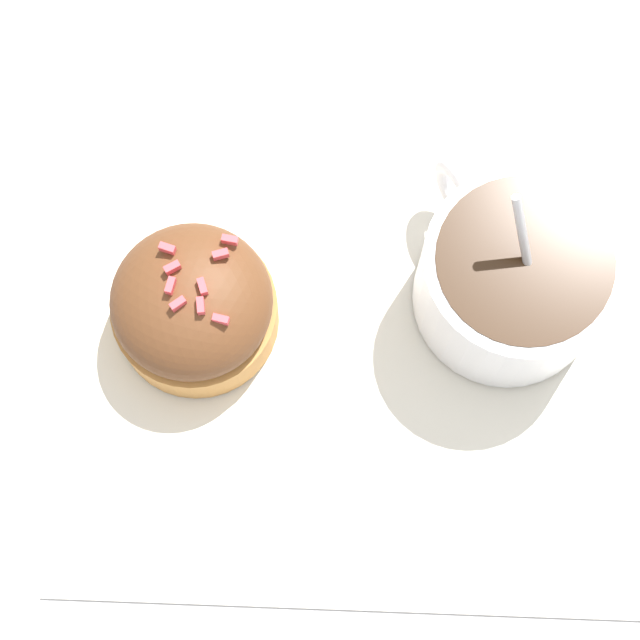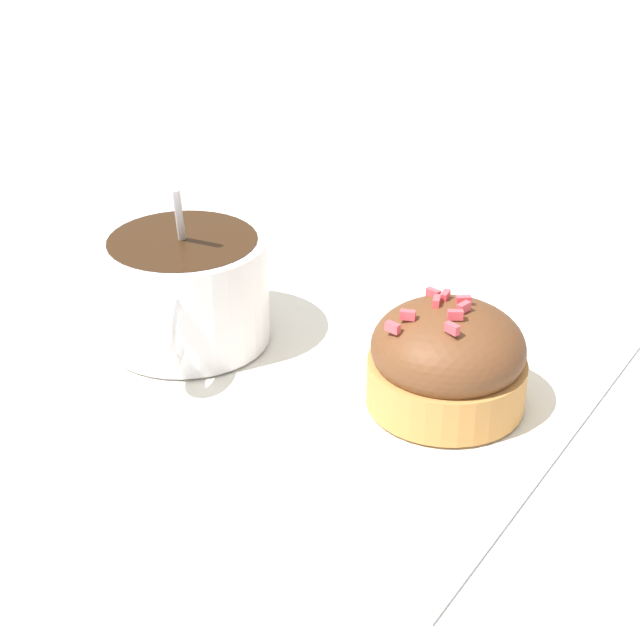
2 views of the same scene
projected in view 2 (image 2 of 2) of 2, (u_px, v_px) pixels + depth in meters
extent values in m
plane|color=#B2B2B7|center=(317.00, 368.00, 0.55)|extent=(3.00, 3.00, 0.00)
cube|color=white|center=(317.00, 365.00, 0.55)|extent=(0.27, 0.27, 0.00)
cylinder|color=white|center=(186.00, 290.00, 0.56)|extent=(0.09, 0.09, 0.06)
cylinder|color=#331E0F|center=(183.00, 249.00, 0.55)|extent=(0.08, 0.08, 0.01)
torus|color=white|center=(171.00, 333.00, 0.52)|extent=(0.03, 0.04, 0.04)
ellipsoid|color=silver|center=(187.00, 344.00, 0.55)|extent=(0.03, 0.03, 0.01)
cylinder|color=silver|center=(183.00, 246.00, 0.55)|extent=(0.03, 0.04, 0.08)
cylinder|color=#C18442|center=(443.00, 385.00, 0.51)|extent=(0.08, 0.08, 0.02)
ellipsoid|color=brown|center=(445.00, 351.00, 0.50)|extent=(0.07, 0.07, 0.04)
cube|color=#EA4C56|center=(408.00, 315.00, 0.49)|extent=(0.01, 0.00, 0.00)
cube|color=#EA4C56|center=(445.00, 296.00, 0.50)|extent=(0.00, 0.01, 0.00)
cube|color=#EA4C56|center=(393.00, 327.00, 0.48)|extent=(0.01, 0.00, 0.00)
cube|color=#EA4C56|center=(433.00, 293.00, 0.51)|extent=(0.01, 0.00, 0.00)
cube|color=#EA4C56|center=(452.00, 328.00, 0.48)|extent=(0.01, 0.01, 0.00)
cube|color=#EA4C56|center=(455.00, 315.00, 0.48)|extent=(0.01, 0.01, 0.00)
cube|color=#EA4C56|center=(441.00, 298.00, 0.50)|extent=(0.01, 0.01, 0.00)
cube|color=#EA4C56|center=(461.00, 310.00, 0.49)|extent=(0.00, 0.01, 0.00)
cube|color=#EA4C56|center=(464.00, 301.00, 0.50)|extent=(0.01, 0.01, 0.00)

